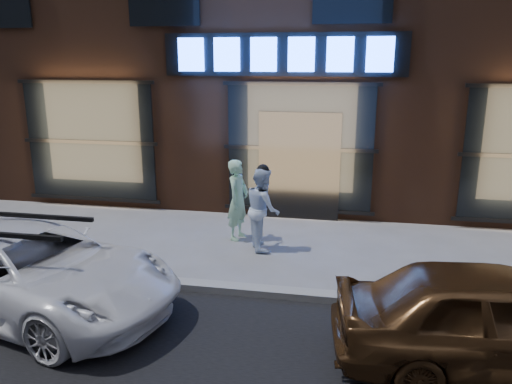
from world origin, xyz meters
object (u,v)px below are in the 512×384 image
(man_bowtie, at_px, (238,200))
(man_cap, at_px, (263,208))
(white_suv, at_px, (31,269))
(gold_sedan, at_px, (499,319))

(man_bowtie, relative_size, man_cap, 1.03)
(man_cap, xyz_separation_m, white_suv, (-2.83, -3.00, -0.17))
(white_suv, xyz_separation_m, gold_sedan, (6.15, -0.31, 0.02))
(man_bowtie, height_order, white_suv, man_bowtie)
(gold_sedan, bearing_deg, man_bowtie, 40.26)
(white_suv, distance_m, gold_sedan, 6.16)
(man_cap, distance_m, white_suv, 4.12)
(white_suv, bearing_deg, man_bowtie, -19.17)
(man_bowtie, relative_size, gold_sedan, 0.43)
(man_bowtie, bearing_deg, white_suv, 160.32)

